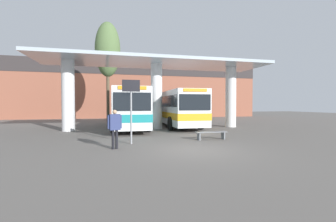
{
  "coord_description": "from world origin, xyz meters",
  "views": [
    {
      "loc": [
        -3.49,
        -9.38,
        2.0
      ],
      "look_at": [
        0.0,
        4.99,
        1.6
      ],
      "focal_mm": 24.0,
      "sensor_mm": 36.0,
      "label": 1
    }
  ],
  "objects_px": {
    "transit_bus_left_bay": "(129,107)",
    "pedestrian_waiting": "(115,125)",
    "waiting_bench_near_pillar": "(211,134)",
    "info_sign_platform": "(131,99)",
    "poplar_tree_behind_left": "(108,50)",
    "parked_car_street": "(135,112)",
    "transit_bus_center_bay": "(175,107)"
  },
  "relations": [
    {
      "from": "transit_bus_left_bay",
      "to": "waiting_bench_near_pillar",
      "type": "distance_m",
      "value": 9.12
    },
    {
      "from": "info_sign_platform",
      "to": "poplar_tree_behind_left",
      "type": "height_order",
      "value": "poplar_tree_behind_left"
    },
    {
      "from": "transit_bus_center_bay",
      "to": "waiting_bench_near_pillar",
      "type": "height_order",
      "value": "transit_bus_center_bay"
    },
    {
      "from": "poplar_tree_behind_left",
      "to": "waiting_bench_near_pillar",
      "type": "bearing_deg",
      "value": -66.1
    },
    {
      "from": "parked_car_street",
      "to": "info_sign_platform",
      "type": "bearing_deg",
      "value": -100.47
    },
    {
      "from": "pedestrian_waiting",
      "to": "parked_car_street",
      "type": "height_order",
      "value": "parked_car_street"
    },
    {
      "from": "transit_bus_center_bay",
      "to": "poplar_tree_behind_left",
      "type": "height_order",
      "value": "poplar_tree_behind_left"
    },
    {
      "from": "transit_bus_left_bay",
      "to": "pedestrian_waiting",
      "type": "height_order",
      "value": "transit_bus_left_bay"
    },
    {
      "from": "poplar_tree_behind_left",
      "to": "transit_bus_center_bay",
      "type": "bearing_deg",
      "value": -38.96
    },
    {
      "from": "transit_bus_left_bay",
      "to": "waiting_bench_near_pillar",
      "type": "relative_size",
      "value": 6.18
    },
    {
      "from": "parked_car_street",
      "to": "transit_bus_left_bay",
      "type": "bearing_deg",
      "value": -102.89
    },
    {
      "from": "transit_bus_left_bay",
      "to": "parked_car_street",
      "type": "bearing_deg",
      "value": -96.85
    },
    {
      "from": "transit_bus_left_bay",
      "to": "info_sign_platform",
      "type": "height_order",
      "value": "info_sign_platform"
    },
    {
      "from": "transit_bus_center_bay",
      "to": "waiting_bench_near_pillar",
      "type": "relative_size",
      "value": 6.03
    },
    {
      "from": "transit_bus_center_bay",
      "to": "pedestrian_waiting",
      "type": "relative_size",
      "value": 6.39
    },
    {
      "from": "transit_bus_center_bay",
      "to": "parked_car_street",
      "type": "height_order",
      "value": "transit_bus_center_bay"
    },
    {
      "from": "parked_car_street",
      "to": "waiting_bench_near_pillar",
      "type": "bearing_deg",
      "value": -86.25
    },
    {
      "from": "transit_bus_center_bay",
      "to": "parked_car_street",
      "type": "xyz_separation_m",
      "value": [
        -2.86,
        9.64,
        -0.71
      ]
    },
    {
      "from": "info_sign_platform",
      "to": "transit_bus_center_bay",
      "type": "bearing_deg",
      "value": 61.97
    },
    {
      "from": "transit_bus_left_bay",
      "to": "pedestrian_waiting",
      "type": "relative_size",
      "value": 6.55
    },
    {
      "from": "transit_bus_left_bay",
      "to": "parked_car_street",
      "type": "xyz_separation_m",
      "value": [
        1.5,
        10.25,
        -0.72
      ]
    },
    {
      "from": "poplar_tree_behind_left",
      "to": "parked_car_street",
      "type": "height_order",
      "value": "poplar_tree_behind_left"
    },
    {
      "from": "waiting_bench_near_pillar",
      "to": "pedestrian_waiting",
      "type": "bearing_deg",
      "value": -164.39
    },
    {
      "from": "info_sign_platform",
      "to": "poplar_tree_behind_left",
      "type": "relative_size",
      "value": 0.3
    },
    {
      "from": "transit_bus_center_bay",
      "to": "transit_bus_left_bay",
      "type": "bearing_deg",
      "value": 8.78
    },
    {
      "from": "pedestrian_waiting",
      "to": "waiting_bench_near_pillar",
      "type": "bearing_deg",
      "value": 0.78
    },
    {
      "from": "poplar_tree_behind_left",
      "to": "parked_car_street",
      "type": "distance_m",
      "value": 8.96
    },
    {
      "from": "waiting_bench_near_pillar",
      "to": "transit_bus_center_bay",
      "type": "bearing_deg",
      "value": 88.7
    },
    {
      "from": "transit_bus_left_bay",
      "to": "poplar_tree_behind_left",
      "type": "xyz_separation_m",
      "value": [
        -1.89,
        5.67,
        6.19
      ]
    },
    {
      "from": "info_sign_platform",
      "to": "pedestrian_waiting",
      "type": "relative_size",
      "value": 1.84
    },
    {
      "from": "waiting_bench_near_pillar",
      "to": "parked_car_street",
      "type": "xyz_separation_m",
      "value": [
        -2.66,
        18.24,
        0.73
      ]
    },
    {
      "from": "waiting_bench_near_pillar",
      "to": "transit_bus_left_bay",
      "type": "bearing_deg",
      "value": 117.54
    }
  ]
}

